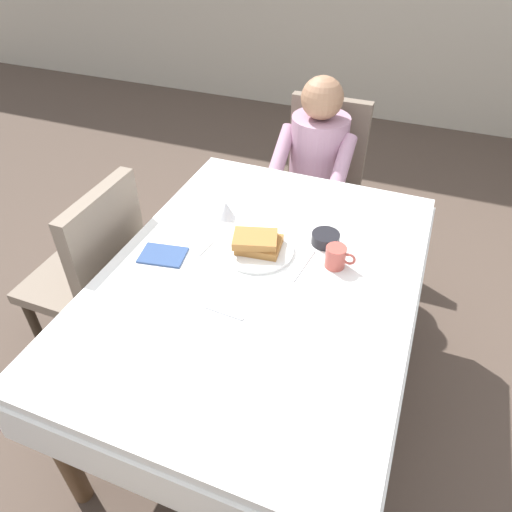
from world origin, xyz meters
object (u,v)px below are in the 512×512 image
Objects in this scene: chair_left_side at (95,268)px; cup_coffee at (336,257)px; diner_person at (316,163)px; spoon_near_edge at (223,312)px; bowl_butter at (325,238)px; chair_diner at (321,173)px; dining_table_main at (259,292)px; breakfast_stack at (257,242)px; knife_right_of_plate at (303,265)px; syrup_pitcher at (226,210)px; plate_breakfast at (258,249)px; fork_left_of_plate at (211,242)px.

chair_left_side is 1.06m from cup_coffee.
spoon_near_edge is at bearing 91.06° from diner_person.
bowl_butter is at bearing 120.09° from cup_coffee.
bowl_butter is (0.24, -0.90, 0.23)m from chair_diner.
breakfast_stack reaches higher than dining_table_main.
knife_right_of_plate is 0.37m from spoon_near_edge.
dining_table_main is 0.41m from syrup_pitcher.
chair_diner is 0.96m from bowl_butter.
chair_diner is 1.08m from breakfast_stack.
breakfast_stack is 0.35m from spoon_near_edge.
chair_diner is 1.36m from chair_left_side.
spoon_near_edge is (0.02, -1.24, 0.07)m from diner_person.
chair_left_side is at bearing -164.19° from bowl_butter.
knife_right_of_plate is (0.19, -0.02, -0.01)m from plate_breakfast.
plate_breakfast is at bearing 113.82° from dining_table_main.
cup_coffee is (0.31, -0.87, 0.11)m from diner_person.
diner_person is 0.93m from knife_right_of_plate.
diner_person is 1.20× the size of chair_left_side.
diner_person is 0.89m from plate_breakfast.
dining_table_main is 13.85× the size of bowl_butter.
syrup_pitcher is at bearing 116.40° from spoon_near_edge.
bowl_butter reaches higher than spoon_near_edge.
knife_right_of_plate is at bearing 100.74° from chair_diner.
fork_left_of_plate is at bearing -78.73° from chair_left_side.
bowl_butter is 0.45m from fork_left_of_plate.
breakfast_stack is 0.20m from fork_left_of_plate.
chair_diner is at bearing 17.42° from knife_right_of_plate.
syrup_pitcher is at bearing 71.59° from knife_right_of_plate.
bowl_butter is 0.43m from syrup_pitcher.
diner_person is at bearing 90.77° from plate_breakfast.
bowl_butter is at bearing 69.49° from spoon_near_edge.
cup_coffee is (0.30, 0.03, -0.00)m from breakfast_stack.
chair_diner is 1.07m from plate_breakfast.
chair_diner is at bearing 94.48° from spoon_near_edge.
syrup_pitcher reaches higher than dining_table_main.
plate_breakfast is 0.19m from knife_right_of_plate.
chair_diner is 3.32× the size of plate_breakfast.
dining_table_main is at bearing 134.47° from knife_right_of_plate.
chair_diner reaches higher than fork_left_of_plate.
dining_table_main is 1.64× the size of chair_diner.
spoon_near_edge is at bearing -88.19° from plate_breakfast.
bowl_butter is 1.38× the size of syrup_pitcher.
spoon_near_edge is at bearing 157.96° from knife_right_of_plate.
diner_person is (-0.07, 1.01, 0.02)m from dining_table_main.
plate_breakfast is 1.56× the size of fork_left_of_plate.
chair_left_side is at bearing 55.25° from diner_person.
diner_person reaches higher than knife_right_of_plate.
chair_diner reaches higher than breakfast_stack.
fork_left_of_plate is (-0.19, -0.02, -0.04)m from breakfast_stack.
chair_diner reaches higher than bowl_butter.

